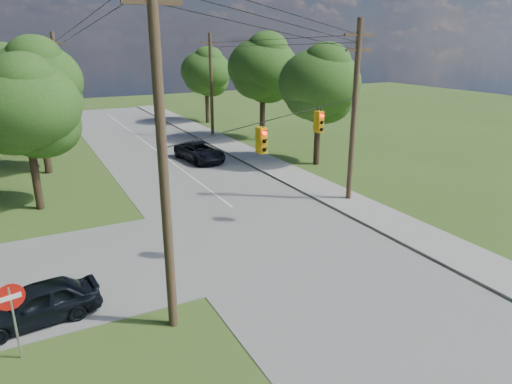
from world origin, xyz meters
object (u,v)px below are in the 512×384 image
pole_north_e (211,85)px  do_not_enter_sign (12,306)px  car_main_north (200,152)px  pole_ne (354,110)px  pole_north_w (60,92)px  car_cross_dark (38,303)px  pole_sw (162,148)px

pole_north_e → do_not_enter_sign: size_ratio=3.89×
pole_north_e → car_main_north: bearing=-118.0°
pole_ne → do_not_enter_sign: pole_ne is taller
pole_north_e → pole_north_w: size_ratio=1.00×
car_cross_dark → car_main_north: (12.85, 18.44, 0.04)m
do_not_enter_sign → pole_north_w: bearing=68.6°
pole_ne → car_cross_dark: bearing=-163.2°
pole_north_w → pole_north_e: bearing=0.0°
pole_north_w → do_not_enter_sign: (-4.31, -29.16, -3.27)m
pole_sw → do_not_enter_sign: pole_sw is taller
pole_north_e → do_not_enter_sign: bearing=-122.0°
pole_north_w → car_cross_dark: size_ratio=2.44×
pole_north_e → do_not_enter_sign: (-18.21, -29.16, -3.27)m
pole_ne → do_not_enter_sign: size_ratio=4.09×
pole_sw → pole_north_e: bearing=65.5°
pole_sw → pole_ne: size_ratio=1.14×
pole_ne → pole_north_e: pole_ne is taller
pole_north_e → pole_north_w: bearing=180.0°
pole_north_e → car_main_north: size_ratio=1.88×
pole_north_w → car_main_north: pole_north_w is taller
pole_north_e → pole_north_w: same height
pole_north_e → car_cross_dark: pole_north_e is taller
pole_north_e → do_not_enter_sign: 34.53m
pole_north_w → pole_ne: bearing=-57.7°
pole_sw → do_not_enter_sign: 6.44m
pole_sw → do_not_enter_sign: size_ratio=4.67×
pole_north_e → pole_sw: bearing=-114.5°
car_cross_dark → pole_north_w: bearing=166.2°
pole_sw → do_not_enter_sign: bearing=174.6°
pole_ne → pole_north_e: size_ratio=1.05×
pole_ne → pole_north_e: (-0.00, 22.00, -0.34)m
pole_north_w → do_not_enter_sign: 29.66m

